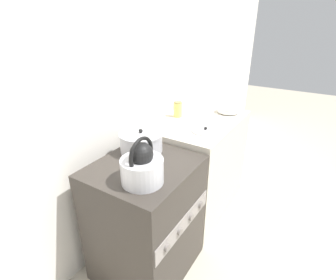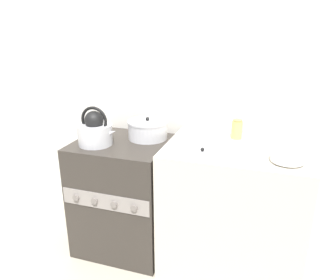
% 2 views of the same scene
% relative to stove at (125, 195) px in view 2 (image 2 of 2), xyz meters
% --- Properties ---
extents(ground_plane, '(12.00, 12.00, 0.00)m').
position_rel_stove_xyz_m(ground_plane, '(0.00, -0.28, -0.41)').
color(ground_plane, '#B2A893').
extents(wall_back, '(7.00, 0.06, 2.50)m').
position_rel_stove_xyz_m(wall_back, '(0.00, 0.41, 0.84)').
color(wall_back, silver).
rests_on(wall_back, ground_plane).
extents(stove, '(0.64, 0.59, 0.83)m').
position_rel_stove_xyz_m(stove, '(0.00, 0.00, 0.00)').
color(stove, '#332D28').
rests_on(stove, ground_plane).
extents(counter, '(0.89, 0.62, 0.87)m').
position_rel_stove_xyz_m(counter, '(0.78, 0.03, 0.02)').
color(counter, beige).
rests_on(counter, ground_plane).
extents(kettle, '(0.28, 0.23, 0.26)m').
position_rel_stove_xyz_m(kettle, '(-0.14, -0.10, 0.51)').
color(kettle, silver).
rests_on(kettle, stove).
extents(cooking_pot, '(0.28, 0.28, 0.16)m').
position_rel_stove_xyz_m(cooking_pot, '(0.14, 0.13, 0.48)').
color(cooking_pot, silver).
rests_on(cooking_pot, stove).
extents(enamel_bowl, '(0.18, 0.18, 0.06)m').
position_rel_stove_xyz_m(enamel_bowl, '(1.07, -0.13, 0.48)').
color(enamel_bowl, white).
rests_on(enamel_bowl, counter).
extents(storage_jar, '(0.07, 0.07, 0.13)m').
position_rel_stove_xyz_m(storage_jar, '(0.75, 0.20, 0.52)').
color(storage_jar, '#E0CC66').
rests_on(storage_jar, counter).
extents(loose_pot_lid, '(0.21, 0.21, 0.03)m').
position_rel_stove_xyz_m(loose_pot_lid, '(0.59, -0.13, 0.46)').
color(loose_pot_lid, silver).
rests_on(loose_pot_lid, counter).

